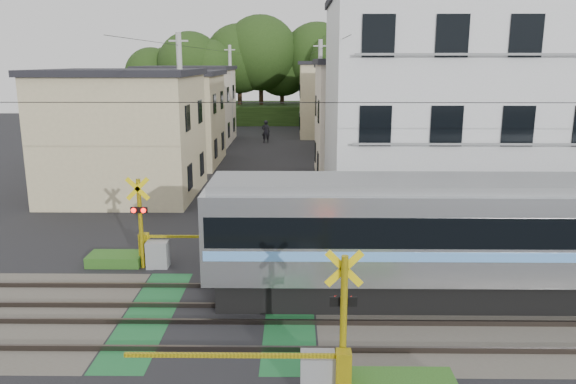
{
  "coord_description": "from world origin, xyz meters",
  "views": [
    {
      "loc": [
        2.02,
        -13.9,
        6.67
      ],
      "look_at": [
        1.79,
        5.0,
        2.26
      ],
      "focal_mm": 35.0,
      "sensor_mm": 36.0,
      "label": 1
    }
  ],
  "objects_px": {
    "crossing_signal_near": "(322,364)",
    "pedestrian": "(266,132)",
    "crossing_signal_far": "(155,247)",
    "apartment_block": "(451,111)"
  },
  "relations": [
    {
      "from": "pedestrian",
      "to": "crossing_signal_near",
      "type": "bearing_deg",
      "value": 92.65
    },
    {
      "from": "apartment_block",
      "to": "pedestrian",
      "type": "bearing_deg",
      "value": 110.81
    },
    {
      "from": "apartment_block",
      "to": "pedestrian",
      "type": "xyz_separation_m",
      "value": [
        -8.91,
        23.43,
        -3.71
      ]
    },
    {
      "from": "crossing_signal_far",
      "to": "pedestrian",
      "type": "xyz_separation_m",
      "value": [
        2.18,
        29.27,
        0.23
      ]
    },
    {
      "from": "crossing_signal_far",
      "to": "apartment_block",
      "type": "xyz_separation_m",
      "value": [
        11.09,
        5.84,
        3.94
      ]
    },
    {
      "from": "crossing_signal_near",
      "to": "pedestrian",
      "type": "bearing_deg",
      "value": 94.68
    },
    {
      "from": "crossing_signal_near",
      "to": "pedestrian",
      "type": "height_order",
      "value": "crossing_signal_near"
    },
    {
      "from": "crossing_signal_far",
      "to": "apartment_block",
      "type": "height_order",
      "value": "apartment_block"
    },
    {
      "from": "crossing_signal_near",
      "to": "crossing_signal_far",
      "type": "bearing_deg",
      "value": 125.29
    },
    {
      "from": "crossing_signal_far",
      "to": "apartment_block",
      "type": "distance_m",
      "value": 13.14
    }
  ]
}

